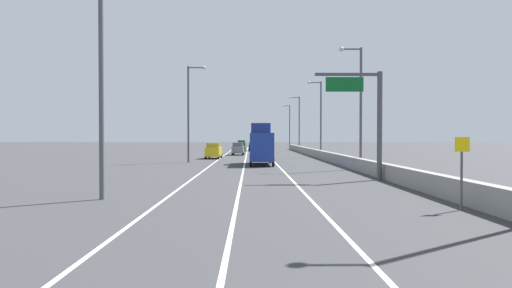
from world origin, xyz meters
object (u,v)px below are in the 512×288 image
(lamp_post_right_third, at_px, (319,114))
(lamp_post_left_near, at_px, (106,67))
(lamp_post_right_fifth, at_px, (289,123))
(overhead_sign_gantry, at_px, (369,112))
(lamp_post_right_fourth, at_px, (298,120))
(lamp_post_right_second, at_px, (358,100))
(speed_advisory_sign, at_px, (462,167))
(car_black_3, at_px, (253,146))
(car_yellow_0, at_px, (214,151))
(car_gray_2, at_px, (238,149))
(box_truck, at_px, (261,145))
(car_green_1, at_px, (241,145))
(lamp_post_left_mid, at_px, (190,107))

(lamp_post_right_third, bearing_deg, lamp_post_left_near, -111.28)
(lamp_post_right_fifth, distance_m, lamp_post_left_near, 95.50)
(overhead_sign_gantry, xyz_separation_m, lamp_post_right_fourth, (1.60, 59.79, 1.63))
(lamp_post_right_second, xyz_separation_m, lamp_post_right_fourth, (-0.06, 49.99, 0.00))
(speed_advisory_sign, distance_m, car_black_3, 73.06)
(lamp_post_right_fourth, distance_m, car_yellow_0, 34.11)
(lamp_post_right_fifth, bearing_deg, lamp_post_left_near, -100.25)
(speed_advisory_sign, relative_size, car_yellow_0, 0.63)
(car_gray_2, distance_m, box_truck, 24.26)
(speed_advisory_sign, xyz_separation_m, car_black_3, (-8.07, 72.61, -0.83))
(lamp_post_right_fourth, relative_size, car_black_3, 2.46)
(overhead_sign_gantry, height_order, car_yellow_0, overhead_sign_gantry)
(speed_advisory_sign, relative_size, car_green_1, 0.69)
(speed_advisory_sign, relative_size, box_truck, 0.39)
(lamp_post_left_near, height_order, car_black_3, lamp_post_left_near)
(lamp_post_left_near, bearing_deg, lamp_post_right_fourth, 76.38)
(overhead_sign_gantry, bearing_deg, car_black_3, 97.22)
(overhead_sign_gantry, xyz_separation_m, car_gray_2, (-10.17, 40.62, -3.72))
(lamp_post_right_third, xyz_separation_m, lamp_post_left_mid, (-17.18, -14.00, 0.00))
(lamp_post_right_third, relative_size, car_green_1, 2.56)
(overhead_sign_gantry, xyz_separation_m, lamp_post_right_fifth, (1.88, 84.79, 1.63))
(lamp_post_right_fourth, bearing_deg, car_gray_2, -121.54)
(overhead_sign_gantry, bearing_deg, lamp_post_right_third, 86.67)
(box_truck, bearing_deg, speed_advisory_sign, -75.52)
(speed_advisory_sign, distance_m, lamp_post_right_fifth, 97.38)
(overhead_sign_gantry, distance_m, lamp_post_right_third, 34.90)
(overhead_sign_gantry, bearing_deg, lamp_post_right_fourth, 88.47)
(lamp_post_right_fourth, bearing_deg, lamp_post_right_third, -89.03)
(lamp_post_right_fourth, distance_m, box_truck, 44.29)
(lamp_post_left_mid, bearing_deg, box_truck, -27.58)
(lamp_post_right_third, bearing_deg, speed_advisory_sign, -91.92)
(lamp_post_right_third, bearing_deg, box_truck, -116.50)
(speed_advisory_sign, bearing_deg, lamp_post_right_fourth, 89.08)
(car_black_3, bearing_deg, car_yellow_0, -100.29)
(lamp_post_right_second, xyz_separation_m, lamp_post_right_fifth, (0.22, 74.98, 0.00))
(car_green_1, distance_m, car_black_3, 6.15)
(speed_advisory_sign, distance_m, car_green_1, 78.93)
(lamp_post_right_second, bearing_deg, car_green_1, 101.90)
(lamp_post_right_fifth, bearing_deg, car_black_3, -111.08)
(lamp_post_right_third, relative_size, lamp_post_right_fourth, 1.00)
(car_green_1, bearing_deg, lamp_post_right_second, -78.10)
(car_yellow_0, relative_size, box_truck, 0.62)
(lamp_post_right_second, relative_size, car_yellow_0, 2.36)
(lamp_post_right_fifth, xyz_separation_m, car_black_3, (-9.51, -24.66, -5.43))
(speed_advisory_sign, bearing_deg, car_gray_2, 101.30)
(lamp_post_right_fifth, height_order, car_black_3, lamp_post_right_fifth)
(lamp_post_right_third, relative_size, car_gray_2, 2.66)
(lamp_post_left_near, bearing_deg, lamp_post_right_second, 48.56)
(speed_advisory_sign, relative_size, lamp_post_right_fifth, 0.27)
(lamp_post_left_near, bearing_deg, speed_advisory_sign, -11.93)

